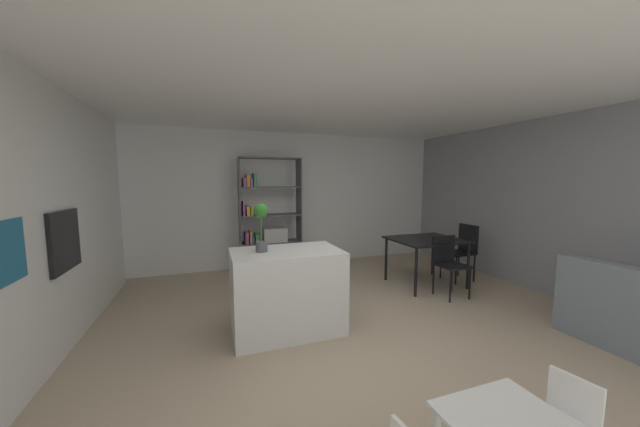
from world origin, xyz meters
name	(u,v)px	position (x,y,z in m)	size (l,w,h in m)	color
ground_plane	(347,338)	(0.00, 0.00, 0.00)	(9.48, 9.48, 0.00)	tan
ceiling_slab	(349,83)	(0.00, 0.00, 2.68)	(6.89, 6.46, 0.06)	white
back_partition	(281,200)	(0.00, 3.20, 1.33)	(6.89, 0.06, 2.65)	silver
right_partition_gray	(568,208)	(3.41, 0.00, 1.33)	(0.06, 6.46, 2.65)	gray
built_in_oven	(64,240)	(-2.72, 0.72, 1.13)	(0.06, 0.62, 0.60)	black
kitchen_island	(287,291)	(-0.57, 0.40, 0.47)	(1.21, 0.76, 0.93)	silver
potted_plant_on_island	(261,223)	(-0.84, 0.44, 1.25)	(0.16, 0.16, 0.53)	#4C4C51
open_bookshelf	(266,222)	(-0.38, 2.86, 0.94)	(1.15, 0.38, 2.13)	#4C4C51
child_chair_right	(567,422)	(0.54, -1.87, 0.33)	(0.31, 0.31, 0.58)	white
dining_table	(426,243)	(1.96, 1.19, 0.69)	(1.10, 0.94, 0.77)	black
dining_chair_window_side	(463,247)	(2.73, 1.19, 0.57)	(0.46, 0.42, 0.96)	black
dining_chair_near	(448,260)	(1.95, 0.68, 0.54)	(0.41, 0.41, 0.88)	black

